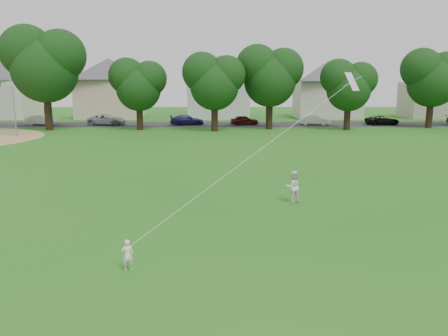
{
  "coord_description": "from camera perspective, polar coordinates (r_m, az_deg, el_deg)",
  "views": [
    {
      "loc": [
        0.08,
        -13.12,
        5.31
      ],
      "look_at": [
        0.24,
        2.0,
        2.3
      ],
      "focal_mm": 35.0,
      "sensor_mm": 36.0,
      "label": 1
    }
  ],
  "objects": [
    {
      "name": "toddler",
      "position": [
        12.93,
        -12.49,
        -11.04
      ],
      "size": [
        0.38,
        0.3,
        0.92
      ],
      "primitive_type": "imported",
      "rotation": [
        0.0,
        0.0,
        3.4
      ],
      "color": "white",
      "rests_on": "ground"
    },
    {
      "name": "tree_row",
      "position": [
        49.44,
        0.22,
        12.24
      ],
      "size": [
        80.4,
        8.78,
        11.61
      ],
      "color": "black",
      "rests_on": "ground"
    },
    {
      "name": "ground",
      "position": [
        14.15,
        -0.9,
        -10.78
      ],
      "size": [
        160.0,
        160.0,
        0.0
      ],
      "primitive_type": "plane",
      "color": "#1C6015",
      "rests_on": "ground"
    },
    {
      "name": "older_boy",
      "position": [
        19.61,
        8.97,
        -2.42
      ],
      "size": [
        0.85,
        0.76,
        1.44
      ],
      "primitive_type": "imported",
      "rotation": [
        0.0,
        0.0,
        3.5
      ],
      "color": "white",
      "rests_on": "ground"
    },
    {
      "name": "street",
      "position": [
        55.37,
        -0.69,
        5.75
      ],
      "size": [
        90.0,
        7.0,
        0.01
      ],
      "primitive_type": "cube",
      "color": "#2D2D30",
      "rests_on": "ground"
    },
    {
      "name": "house_row",
      "position": [
        65.14,
        -2.03,
        11.13
      ],
      "size": [
        76.92,
        13.42,
        10.59
      ],
      "color": "silver",
      "rests_on": "ground"
    },
    {
      "name": "kite",
      "position": [
        16.98,
        5.99,
        3.32
      ],
      "size": [
        5.09,
        5.56,
        14.33
      ],
      "color": "white",
      "rests_on": "ground"
    },
    {
      "name": "parked_cars",
      "position": [
        54.5,
        4.09,
        6.28
      ],
      "size": [
        72.43,
        2.34,
        1.29
      ],
      "color": "black",
      "rests_on": "ground"
    }
  ]
}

